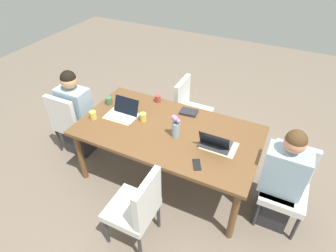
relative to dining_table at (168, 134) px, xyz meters
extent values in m
plane|color=#756656|center=(0.00, 0.00, -0.68)|extent=(10.00, 10.00, 0.00)
cube|color=brown|center=(0.00, 0.00, 0.05)|extent=(2.03, 1.09, 0.04)
cylinder|color=brown|center=(-0.93, -0.47, -0.33)|extent=(0.07, 0.07, 0.71)
cylinder|color=brown|center=(0.93, -0.47, -0.33)|extent=(0.07, 0.07, 0.71)
cylinder|color=brown|center=(-0.93, 0.47, -0.33)|extent=(0.07, 0.07, 0.71)
cylinder|color=brown|center=(0.93, 0.47, -0.33)|extent=(0.07, 0.07, 0.71)
cube|color=silver|center=(1.37, 0.03, -0.27)|extent=(0.44, 0.44, 0.08)
cube|color=silver|center=(1.37, 0.22, -0.01)|extent=(0.42, 0.06, 0.45)
cylinder|color=#333338|center=(1.56, -0.16, -0.50)|extent=(0.04, 0.04, 0.37)
cylinder|color=#333338|center=(1.18, -0.16, -0.50)|extent=(0.04, 0.04, 0.37)
cylinder|color=#333338|center=(1.56, 0.22, -0.50)|extent=(0.04, 0.04, 0.37)
cylinder|color=#333338|center=(1.18, 0.22, -0.50)|extent=(0.04, 0.04, 0.37)
cube|color=#2D2D33|center=(1.31, 0.03, -0.46)|extent=(0.34, 0.36, 0.45)
cube|color=#99B7CC|center=(1.31, 0.03, 0.02)|extent=(0.40, 0.24, 0.50)
sphere|color=tan|center=(1.31, 0.03, 0.39)|extent=(0.20, 0.20, 0.20)
sphere|color=black|center=(1.31, 0.03, 0.42)|extent=(0.19, 0.19, 0.19)
cube|color=silver|center=(-1.32, 0.03, -0.27)|extent=(0.44, 0.44, 0.08)
cube|color=silver|center=(-1.32, -0.16, -0.01)|extent=(0.42, 0.06, 0.45)
cylinder|color=#333338|center=(-1.51, 0.22, -0.50)|extent=(0.04, 0.04, 0.37)
cylinder|color=#333338|center=(-1.13, 0.22, -0.50)|extent=(0.04, 0.04, 0.37)
cylinder|color=#333338|center=(-1.51, -0.16, -0.50)|extent=(0.04, 0.04, 0.37)
cylinder|color=#333338|center=(-1.13, -0.16, -0.50)|extent=(0.04, 0.04, 0.37)
cube|color=#2D2D33|center=(-1.26, 0.03, -0.46)|extent=(0.34, 0.36, 0.45)
cube|color=#99B7CC|center=(-1.26, 0.03, 0.02)|extent=(0.40, 0.24, 0.50)
sphere|color=tan|center=(-1.26, 0.03, 0.39)|extent=(0.20, 0.20, 0.20)
sphere|color=#51381E|center=(-1.26, 0.03, 0.42)|extent=(0.19, 0.19, 0.19)
cube|color=silver|center=(-0.04, 0.88, -0.27)|extent=(0.44, 0.44, 0.08)
cube|color=silver|center=(-0.23, 0.88, -0.01)|extent=(0.06, 0.42, 0.45)
cylinder|color=#333338|center=(0.15, 1.07, -0.50)|extent=(0.04, 0.04, 0.37)
cylinder|color=#333338|center=(0.15, 0.69, -0.50)|extent=(0.04, 0.04, 0.37)
cylinder|color=#333338|center=(-0.23, 1.07, -0.50)|extent=(0.04, 0.04, 0.37)
cylinder|color=#333338|center=(-0.23, 0.69, -0.50)|extent=(0.04, 0.04, 0.37)
cube|color=silver|center=(0.01, -0.86, -0.27)|extent=(0.44, 0.44, 0.08)
cube|color=silver|center=(0.20, -0.86, -0.01)|extent=(0.06, 0.42, 0.45)
cylinder|color=#333338|center=(-0.18, -1.05, -0.50)|extent=(0.04, 0.04, 0.37)
cylinder|color=#333338|center=(-0.18, -0.67, -0.50)|extent=(0.04, 0.04, 0.37)
cylinder|color=#333338|center=(0.20, -1.05, -0.50)|extent=(0.04, 0.04, 0.37)
cylinder|color=#333338|center=(0.20, -0.67, -0.50)|extent=(0.04, 0.04, 0.37)
cylinder|color=#8EA8B7|center=(-0.12, 0.06, 0.16)|extent=(0.08, 0.08, 0.18)
sphere|color=#B27AC6|center=(-0.10, 0.07, 0.32)|extent=(0.06, 0.06, 0.06)
cylinder|color=#477A3D|center=(-0.10, 0.07, 0.28)|extent=(0.01, 0.01, 0.07)
sphere|color=#B27AC6|center=(-0.12, 0.08, 0.32)|extent=(0.06, 0.06, 0.06)
cylinder|color=#477A3D|center=(-0.12, 0.08, 0.28)|extent=(0.01, 0.01, 0.07)
sphere|color=#B27AC6|center=(-0.15, 0.07, 0.29)|extent=(0.04, 0.04, 0.04)
cylinder|color=#477A3D|center=(-0.15, 0.07, 0.27)|extent=(0.01, 0.01, 0.04)
sphere|color=#B27AC6|center=(-0.12, 0.05, 0.28)|extent=(0.05, 0.05, 0.05)
cylinder|color=#477A3D|center=(-0.12, 0.05, 0.26)|extent=(0.01, 0.01, 0.03)
cube|color=beige|center=(0.62, 0.01, 0.07)|extent=(0.37, 0.27, 0.00)
cube|color=beige|center=(-0.60, 0.01, 0.07)|extent=(0.36, 0.26, 0.00)
cube|color=#38383D|center=(-0.56, 0.01, 0.08)|extent=(0.32, 0.22, 0.02)
cube|color=black|center=(-0.56, 0.09, 0.18)|extent=(0.31, 0.08, 0.19)
cube|color=silver|center=(0.58, 0.01, 0.08)|extent=(0.32, 0.22, 0.02)
cube|color=black|center=(0.58, -0.06, 0.18)|extent=(0.31, 0.08, 0.19)
cylinder|color=#47704C|center=(0.89, -0.15, 0.12)|extent=(0.08, 0.08, 0.09)
cylinder|color=#DBC64C|center=(0.87, 0.19, 0.12)|extent=(0.08, 0.08, 0.10)
cylinder|color=#DBC64C|center=(0.33, -0.02, 0.12)|extent=(0.08, 0.08, 0.10)
cylinder|color=#AD3D38|center=(0.37, -0.46, 0.12)|extent=(0.07, 0.07, 0.09)
cube|color=#28282D|center=(-0.08, -0.39, 0.09)|extent=(0.21, 0.16, 0.03)
cube|color=black|center=(-0.49, 0.37, 0.08)|extent=(0.13, 0.17, 0.01)
camera|label=1|loc=(-1.07, 2.20, 2.02)|focal=30.13mm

